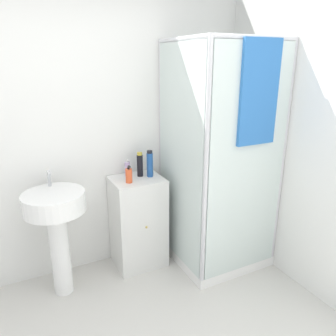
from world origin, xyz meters
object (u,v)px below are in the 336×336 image
at_px(sink, 56,220).
at_px(lotion_bottle_white, 127,169).
at_px(soap_dispenser, 129,175).
at_px(shampoo_bottle_tall_black, 140,165).
at_px(shampoo_bottle_blue, 150,164).

height_order(sink, lotion_bottle_white, sink).
xyz_separation_m(sink, lotion_bottle_white, (0.67, 0.20, 0.26)).
height_order(sink, soap_dispenser, sink).
height_order(shampoo_bottle_tall_black, lotion_bottle_white, shampoo_bottle_tall_black).
bearing_deg(soap_dispenser, sink, -176.24).
xyz_separation_m(sink, soap_dispenser, (0.63, 0.04, 0.26)).
xyz_separation_m(sink, shampoo_bottle_blue, (0.85, 0.10, 0.31)).
bearing_deg(lotion_bottle_white, soap_dispenser, -106.03).
relative_size(sink, shampoo_bottle_blue, 4.24).
xyz_separation_m(sink, shampoo_bottle_tall_black, (0.77, 0.15, 0.30)).
relative_size(sink, shampoo_bottle_tall_black, 4.63).
relative_size(soap_dispenser, shampoo_bottle_blue, 0.63).
bearing_deg(shampoo_bottle_tall_black, shampoo_bottle_blue, -33.14).
distance_m(soap_dispenser, shampoo_bottle_blue, 0.24).
distance_m(sink, shampoo_bottle_tall_black, 0.84).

